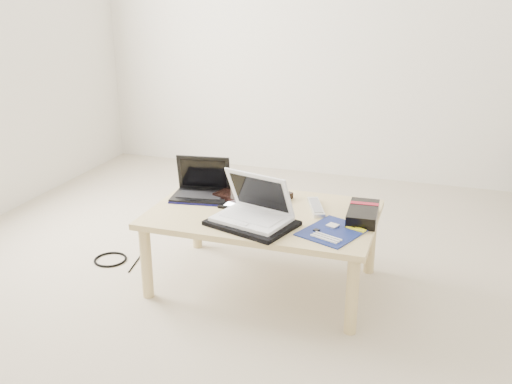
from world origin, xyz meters
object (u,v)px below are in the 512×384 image
(white_laptop, at_px, (254,210))
(gpu_box, at_px, (363,214))
(coffee_table, at_px, (263,221))
(netbook, at_px, (201,189))

(white_laptop, relative_size, gpu_box, 1.37)
(coffee_table, distance_m, gpu_box, 0.49)
(white_laptop, height_order, gpu_box, white_laptop)
(coffee_table, bearing_deg, gpu_box, 6.47)
(netbook, xyz_separation_m, gpu_box, (0.85, -0.04, -0.01))
(coffee_table, relative_size, netbook, 3.52)
(gpu_box, bearing_deg, coffee_table, -173.53)
(coffee_table, bearing_deg, white_laptop, -89.40)
(netbook, height_order, gpu_box, netbook)
(netbook, height_order, white_laptop, white_laptop)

